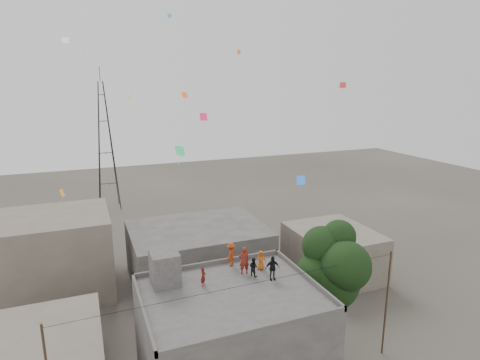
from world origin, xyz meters
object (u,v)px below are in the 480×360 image
object	(u,v)px
stair_head_box	(165,268)
person_dark_adult	(272,268)
person_red_adult	(244,260)
transmission_tower	(105,146)
tree	(334,268)

from	to	relation	value
stair_head_box	person_dark_adult	xyz separation A→B (m)	(6.14, -1.94, -0.24)
person_red_adult	transmission_tower	bearing A→B (deg)	-73.98
tree	person_dark_adult	distance (m)	4.49
stair_head_box	person_dark_adult	size ratio (longest dim) A/B	1.32
stair_head_box	person_dark_adult	distance (m)	6.45
stair_head_box	transmission_tower	world-z (taller)	transmission_tower
tree	stair_head_box	bearing A→B (deg)	169.26
stair_head_box	tree	bearing A→B (deg)	-10.74
transmission_tower	person_red_adult	xyz separation A→B (m)	(5.65, -37.99, -2.07)
tree	transmission_tower	world-z (taller)	transmission_tower
tree	person_dark_adult	bearing A→B (deg)	179.22
tree	person_dark_adult	size ratio (longest dim) A/B	6.00
tree	transmission_tower	xyz separation A→B (m)	(-11.37, 39.40, 2.97)
tree	person_red_adult	size ratio (longest dim) A/B	5.08
stair_head_box	tree	xyz separation A→B (m)	(10.57, -2.00, -1.00)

